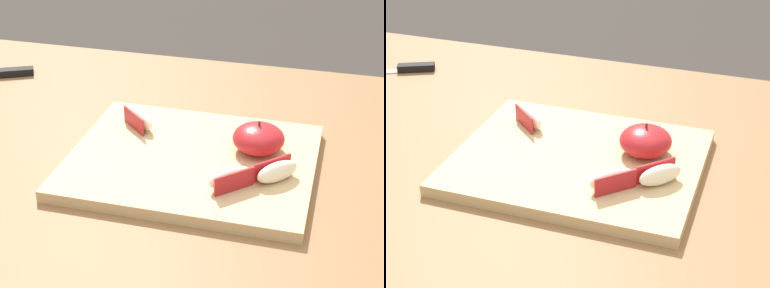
# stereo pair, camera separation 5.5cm
# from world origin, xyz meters

# --- Properties ---
(dining_table) EXTENTS (1.22, 0.79, 0.74)m
(dining_table) POSITION_xyz_m (0.00, 0.00, 0.63)
(dining_table) COLOR brown
(dining_table) RESTS_ON ground_plane
(cutting_board) EXTENTS (0.35, 0.28, 0.02)m
(cutting_board) POSITION_xyz_m (-0.01, -0.01, 0.75)
(cutting_board) COLOR tan
(cutting_board) RESTS_ON dining_table
(apple_half_skin_up) EXTENTS (0.08, 0.08, 0.05)m
(apple_half_skin_up) POSITION_xyz_m (0.08, 0.03, 0.78)
(apple_half_skin_up) COLOR #B21E23
(apple_half_skin_up) RESTS_ON cutting_board
(apple_wedge_middle) EXTENTS (0.06, 0.06, 0.03)m
(apple_wedge_middle) POSITION_xyz_m (-0.11, 0.05, 0.77)
(apple_wedge_middle) COLOR #F4EACC
(apple_wedge_middle) RESTS_ON cutting_board
(apple_wedge_left) EXTENTS (0.06, 0.06, 0.03)m
(apple_wedge_left) POSITION_xyz_m (0.06, -0.08, 0.77)
(apple_wedge_left) COLOR #F4EACC
(apple_wedge_left) RESTS_ON cutting_board
(apple_wedge_right) EXTENTS (0.06, 0.06, 0.03)m
(apple_wedge_right) POSITION_xyz_m (0.11, -0.05, 0.77)
(apple_wedge_right) COLOR #F4EACC
(apple_wedge_right) RESTS_ON cutting_board
(paring_knife) EXTENTS (0.15, 0.09, 0.01)m
(paring_knife) POSITION_xyz_m (-0.44, 0.22, 0.75)
(paring_knife) COLOR silver
(paring_knife) RESTS_ON dining_table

